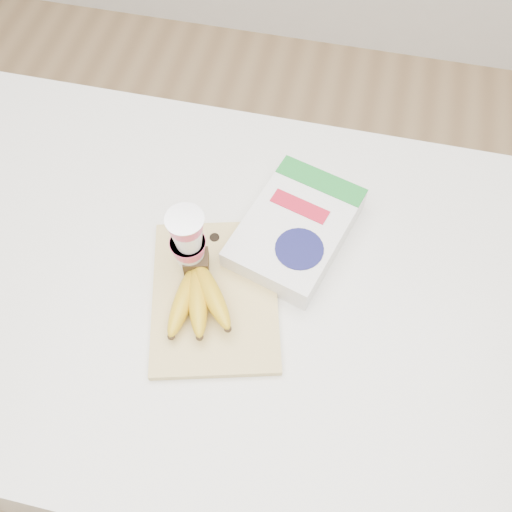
{
  "coord_description": "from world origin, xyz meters",
  "views": [
    {
      "loc": [
        0.26,
        -0.49,
        2.0
      ],
      "look_at": [
        0.13,
        0.05,
        1.06
      ],
      "focal_mm": 40.0,
      "sensor_mm": 36.0,
      "label": 1
    }
  ],
  "objects_px": {
    "cutting_board": "(215,295)",
    "cereal_box": "(295,229)",
    "yogurt_stack": "(188,241)",
    "bananas": "(198,294)",
    "table": "(204,364)"
  },
  "relations": [
    {
      "from": "cutting_board",
      "to": "cereal_box",
      "type": "height_order",
      "value": "cereal_box"
    },
    {
      "from": "yogurt_stack",
      "to": "cereal_box",
      "type": "height_order",
      "value": "yogurt_stack"
    },
    {
      "from": "yogurt_stack",
      "to": "cereal_box",
      "type": "bearing_deg",
      "value": 32.59
    },
    {
      "from": "cutting_board",
      "to": "yogurt_stack",
      "type": "bearing_deg",
      "value": 123.89
    },
    {
      "from": "bananas",
      "to": "yogurt_stack",
      "type": "relative_size",
      "value": 1.17
    },
    {
      "from": "table",
      "to": "bananas",
      "type": "xyz_separation_m",
      "value": [
        0.05,
        -0.05,
        0.55
      ]
    },
    {
      "from": "table",
      "to": "cutting_board",
      "type": "bearing_deg",
      "value": -23.06
    },
    {
      "from": "table",
      "to": "bananas",
      "type": "height_order",
      "value": "bananas"
    },
    {
      "from": "cereal_box",
      "to": "cutting_board",
      "type": "bearing_deg",
      "value": -109.87
    },
    {
      "from": "cutting_board",
      "to": "yogurt_stack",
      "type": "xyz_separation_m",
      "value": [
        -0.06,
        0.05,
        0.1
      ]
    },
    {
      "from": "yogurt_stack",
      "to": "bananas",
      "type": "bearing_deg",
      "value": -65.45
    },
    {
      "from": "table",
      "to": "cereal_box",
      "type": "distance_m",
      "value": 0.59
    },
    {
      "from": "cutting_board",
      "to": "bananas",
      "type": "height_order",
      "value": "bananas"
    },
    {
      "from": "yogurt_stack",
      "to": "cereal_box",
      "type": "distance_m",
      "value": 0.23
    },
    {
      "from": "cutting_board",
      "to": "cereal_box",
      "type": "bearing_deg",
      "value": 38.57
    }
  ]
}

